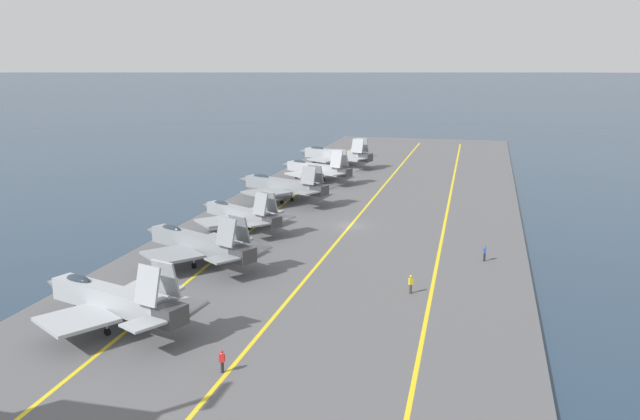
% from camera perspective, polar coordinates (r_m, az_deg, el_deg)
% --- Properties ---
extents(ground_plane, '(2000.00, 2000.00, 0.00)m').
position_cam_1_polar(ground_plane, '(89.85, 2.57, -1.58)').
color(ground_plane, '#23384C').
extents(carrier_deck, '(202.56, 44.22, 0.40)m').
position_cam_1_polar(carrier_deck, '(89.80, 2.57, -1.45)').
color(carrier_deck, '#565659').
rests_on(carrier_deck, ground).
extents(deck_stripe_foul_line, '(182.28, 3.91, 0.01)m').
position_cam_1_polar(deck_stripe_foul_line, '(88.26, 10.34, -1.77)').
color(deck_stripe_foul_line, yellow).
rests_on(deck_stripe_foul_line, carrier_deck).
extents(deck_stripe_centerline, '(182.31, 0.36, 0.01)m').
position_cam_1_polar(deck_stripe_centerline, '(89.75, 2.57, -1.33)').
color(deck_stripe_centerline, yellow).
rests_on(deck_stripe_centerline, carrier_deck).
extents(deck_stripe_edge_line, '(182.20, 6.89, 0.01)m').
position_cam_1_polar(deck_stripe_edge_line, '(92.82, -4.81, -0.88)').
color(deck_stripe_edge_line, yellow).
rests_on(deck_stripe_edge_line, carrier_deck).
extents(parked_jet_nearest, '(12.85, 16.11, 6.47)m').
position_cam_1_polar(parked_jet_nearest, '(58.33, -17.21, -7.17)').
color(parked_jet_nearest, '#9EA3A8').
rests_on(parked_jet_nearest, carrier_deck).
extents(parked_jet_second, '(12.81, 16.86, 6.15)m').
position_cam_1_polar(parked_jet_second, '(73.75, -10.34, -2.72)').
color(parked_jet_second, gray).
rests_on(parked_jet_second, carrier_deck).
extents(parked_jet_third, '(12.38, 14.76, 5.67)m').
position_cam_1_polar(parked_jet_third, '(87.55, -6.76, -0.31)').
color(parked_jet_third, gray).
rests_on(parked_jet_third, carrier_deck).
extents(parked_jet_fourth, '(14.01, 17.02, 6.23)m').
position_cam_1_polar(parked_jet_fourth, '(103.90, -3.22, 2.10)').
color(parked_jet_fourth, gray).
rests_on(parked_jet_fourth, carrier_deck).
extents(parked_jet_fifth, '(12.43, 15.60, 6.18)m').
position_cam_1_polar(parked_jet_fifth, '(121.16, -0.33, 3.50)').
color(parked_jet_fifth, '#A8AAAF').
rests_on(parked_jet_fifth, carrier_deck).
extents(parked_jet_sixth, '(13.13, 17.43, 6.12)m').
position_cam_1_polar(parked_jet_sixth, '(138.18, 1.24, 4.69)').
color(parked_jet_sixth, '#9EA3A8').
rests_on(parked_jet_sixth, carrier_deck).
extents(crew_yellow_vest, '(0.43, 0.46, 1.80)m').
position_cam_1_polar(crew_yellow_vest, '(64.69, 7.65, -6.15)').
color(crew_yellow_vest, '#383328').
rests_on(crew_yellow_vest, carrier_deck).
extents(crew_blue_vest, '(0.41, 0.30, 1.77)m').
position_cam_1_polar(crew_blue_vest, '(76.18, 13.69, -3.50)').
color(crew_blue_vest, '#232328').
rests_on(crew_blue_vest, carrier_deck).
extents(crew_red_vest, '(0.29, 0.40, 1.67)m').
position_cam_1_polar(crew_red_vest, '(49.39, -8.25, -12.43)').
color(crew_red_vest, '#232328').
rests_on(crew_red_vest, carrier_deck).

